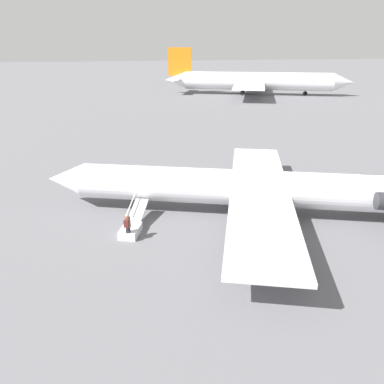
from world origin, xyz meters
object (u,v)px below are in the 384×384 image
at_px(airplane_main, 256,188).
at_px(boarding_stairs, 132,226).
at_px(airplane_far_right, 254,81).
at_px(passenger, 128,225).

relative_size(airplane_main, boarding_stairs, 6.75).
bearing_deg(airplane_far_right, passenger, -94.74).
relative_size(airplane_far_right, passenger, 24.55).
relative_size(airplane_main, airplane_far_right, 0.65).
bearing_deg(boarding_stairs, airplane_far_right, -6.88).
bearing_deg(boarding_stairs, passenger, -175.97).
bearing_deg(passenger, boarding_stairs, 4.03).
bearing_deg(boarding_stairs, airplane_main, -64.11).
xyz_separation_m(airplane_main, passenger, (9.01, 1.53, -0.95)).
relative_size(airplane_main, passenger, 15.90).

